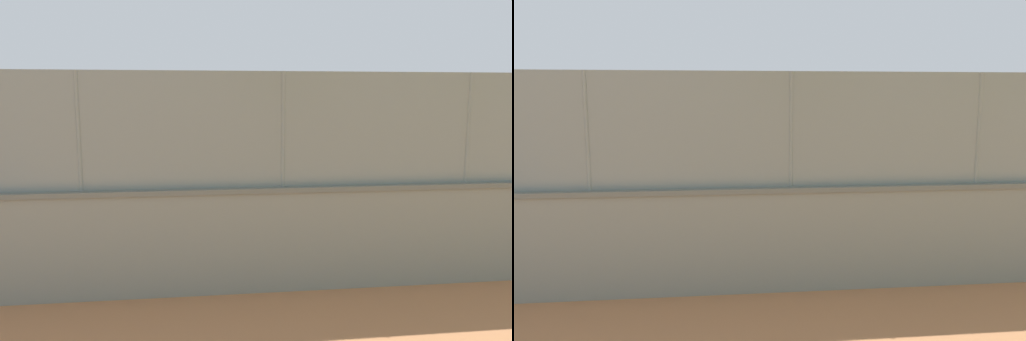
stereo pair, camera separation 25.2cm
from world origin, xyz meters
The scene contains 7 objects.
ground_plane centered at (0.00, 0.00, 0.00)m, with size 260.00×260.00×0.00m, color #B27247.
perimeter_wall centered at (-2.67, 11.20, 0.89)m, with size 22.86×0.91×1.76m.
fence_panel_on_wall centered at (-2.67, 11.20, 2.69)m, with size 22.47×0.57×1.87m.
player_baseline_waiting centered at (2.29, -1.28, 1.02)m, with size 1.21×0.74×1.72m.
player_at_service_line centered at (-3.36, 5.88, 0.98)m, with size 0.81×1.01×1.66m.
sports_ball centered at (2.21, -0.49, 0.12)m, with size 0.23×0.23×0.23m, color #3399D8.
courtside_bench centered at (-2.24, 9.57, 0.46)m, with size 1.61×0.42×0.87m.
Camera 1 is at (0.22, 19.18, 3.20)m, focal length 34.74 mm.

